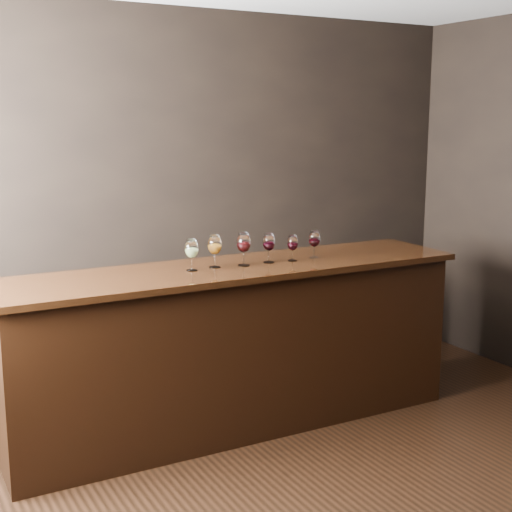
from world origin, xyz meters
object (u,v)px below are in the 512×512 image
bar_counter (235,350)px  glass_white (192,249)px  glass_red_b (269,243)px  glass_red_a (244,243)px  glass_red_d (314,240)px  glass_red_c (293,244)px  back_bar_shelf (225,326)px  glass_amber (215,246)px

bar_counter → glass_white: size_ratio=15.03×
glass_red_b → glass_red_a: bearing=-176.8°
bar_counter → glass_red_b: glass_red_b is taller
glass_red_a → glass_red_d: size_ratio=1.16×
bar_counter → glass_red_d: size_ratio=16.13×
glass_red_c → glass_red_b: bearing=170.4°
glass_red_a → glass_red_b: size_ratio=1.12×
glass_red_a → bar_counter: bearing=165.7°
bar_counter → glass_red_c: glass_red_c is taller
glass_red_d → back_bar_shelf: bearing=110.1°
glass_amber → glass_red_b: size_ratio=1.09×
glass_white → glass_amber: 0.17m
glass_white → back_bar_shelf: bearing=51.6°
glass_red_b → glass_red_d: bearing=-1.9°
bar_counter → glass_red_d: 0.91m
glass_red_b → glass_white: bearing=179.0°
glass_amber → bar_counter: bearing=-10.6°
glass_red_b → glass_red_d: 0.35m
glass_white → glass_red_a: 0.35m
bar_counter → glass_red_c: size_ratio=17.43×
back_bar_shelf → glass_red_b: bearing=-94.5°
back_bar_shelf → glass_red_a: bearing=-107.9°
glass_red_a → glass_red_c: 0.36m
glass_white → glass_red_b: size_ratio=1.04×
glass_amber → glass_red_c: bearing=-5.9°
glass_white → glass_red_b: glass_white is taller
glass_white → glass_red_b: bearing=-1.0°
glass_amber → glass_red_d: 0.73m
glass_white → glass_red_d: glass_white is taller
glass_amber → glass_red_b: glass_amber is taller
back_bar_shelf → glass_red_a: glass_red_a is taller
glass_white → glass_red_d: 0.89m
glass_white → glass_red_a: (0.35, -0.02, 0.01)m
back_bar_shelf → glass_amber: 1.17m
bar_counter → back_bar_shelf: bearing=68.8°
glass_red_b → bar_counter: bearing=178.9°
back_bar_shelf → glass_red_d: 1.14m
glass_white → glass_red_c: (0.71, -0.04, -0.02)m
glass_red_a → glass_red_b: 0.19m
glass_white → glass_red_c: 0.71m
glass_red_a → glass_red_b: (0.19, 0.01, -0.01)m
back_bar_shelf → glass_white: (-0.60, -0.76, 0.78)m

